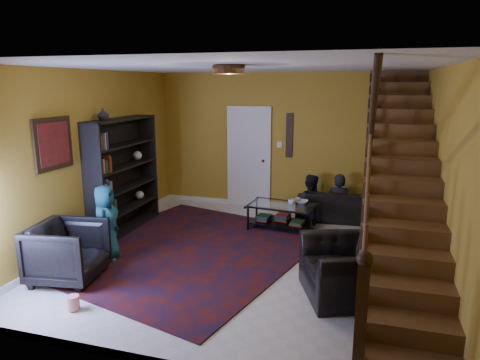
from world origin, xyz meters
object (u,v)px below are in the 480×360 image
at_px(armchair_left, 68,252).
at_px(armchair_right, 345,270).
at_px(sofa, 348,205).
at_px(coffee_table, 282,215).
at_px(bookshelf, 124,177).

distance_m(armchair_left, armchair_right, 3.60).
height_order(sofa, coffee_table, sofa).
bearing_deg(armchair_right, bookshelf, -131.64).
xyz_separation_m(armchair_left, armchair_right, (3.55, 0.59, -0.05)).
bearing_deg(sofa, armchair_left, 43.42).
bearing_deg(coffee_table, bookshelf, -162.54).
height_order(bookshelf, coffee_table, bookshelf).
height_order(armchair_left, armchair_right, armchair_left).
xyz_separation_m(armchair_left, coffee_table, (2.33, 2.88, -0.14)).
distance_m(bookshelf, armchair_left, 2.14).
bearing_deg(bookshelf, armchair_left, -80.10).
height_order(sofa, armchair_left, armchair_left).
height_order(sofa, armchair_right, armchair_right).
relative_size(sofa, armchair_left, 2.24).
bearing_deg(bookshelf, sofa, 24.11).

